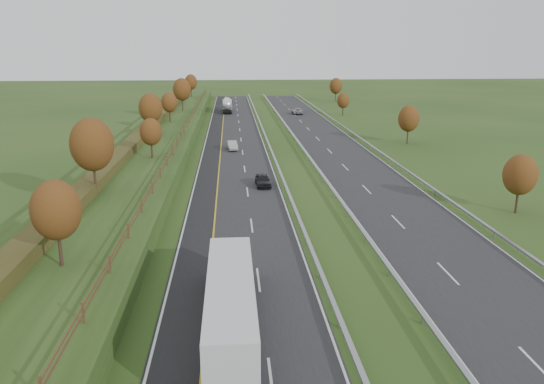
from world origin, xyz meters
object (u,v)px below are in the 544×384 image
at_px(road_tanker, 227,105).
at_px(car_small_far, 228,100).
at_px(car_oncoming, 297,111).
at_px(car_silver_mid, 232,145).
at_px(box_lorry, 231,300).
at_px(car_dark_near, 263,180).

bearing_deg(road_tanker, car_small_far, 89.45).
relative_size(car_small_far, car_oncoming, 0.90).
xyz_separation_m(car_silver_mid, car_oncoming, (16.48, 47.06, 0.02)).
height_order(road_tanker, car_small_far, road_tanker).
bearing_deg(box_lorry, road_tanker, 90.35).
relative_size(car_silver_mid, car_small_far, 0.91).
relative_size(box_lorry, road_tanker, 1.45).
distance_m(road_tanker, car_silver_mid, 52.83).
bearing_deg(road_tanker, car_oncoming, -18.19).
bearing_deg(box_lorry, car_small_far, 90.19).
bearing_deg(road_tanker, car_dark_near, -86.58).
height_order(box_lorry, car_oncoming, box_lorry).
xyz_separation_m(box_lorry, car_oncoming, (16.83, 105.03, -1.56)).
xyz_separation_m(road_tanker, car_silver_mid, (1.02, -52.80, -1.11)).
relative_size(box_lorry, car_silver_mid, 3.77).
relative_size(road_tanker, car_silver_mid, 2.60).
distance_m(box_lorry, road_tanker, 110.78).
bearing_deg(car_small_far, car_dark_near, -80.94).
xyz_separation_m(box_lorry, car_dark_near, (3.92, 34.19, -1.56)).
height_order(road_tanker, car_dark_near, road_tanker).
height_order(box_lorry, road_tanker, box_lorry).
distance_m(road_tanker, car_dark_near, 76.73).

